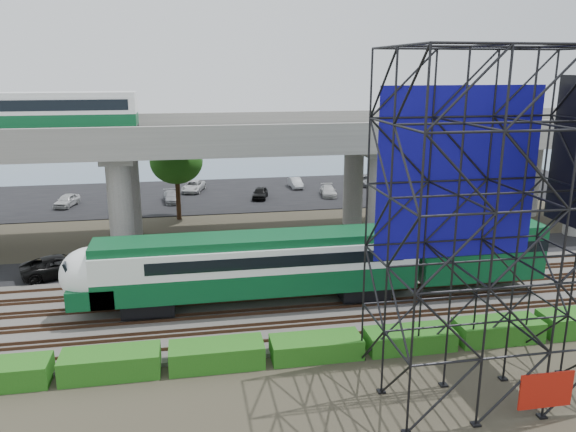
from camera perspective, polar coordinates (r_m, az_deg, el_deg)
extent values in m
plane|color=#474233|center=(32.98, -0.58, -10.64)|extent=(140.00, 140.00, 0.00)
cube|color=slate|center=(34.73, -1.15, -9.09)|extent=(90.00, 12.00, 0.20)
cube|color=black|center=(42.58, -2.98, -4.58)|extent=(90.00, 5.00, 0.08)
cube|color=black|center=(65.09, -5.65, 2.24)|extent=(90.00, 18.00, 0.08)
cube|color=slate|center=(86.65, -6.88, 5.35)|extent=(140.00, 40.00, 0.03)
cube|color=#472D1E|center=(30.45, 0.30, -12.34)|extent=(90.00, 0.08, 0.16)
cube|color=#472D1E|center=(31.72, -0.19, -11.17)|extent=(90.00, 0.08, 0.16)
cube|color=#472D1E|center=(32.22, -0.36, -10.74)|extent=(90.00, 0.08, 0.16)
cube|color=#472D1E|center=(33.50, -0.80, -9.69)|extent=(90.00, 0.08, 0.16)
cube|color=#472D1E|center=(34.00, -0.95, -9.30)|extent=(90.00, 0.08, 0.16)
cube|color=#472D1E|center=(35.31, -1.34, -8.36)|extent=(90.00, 0.08, 0.16)
cube|color=#472D1E|center=(35.82, -1.48, -8.01)|extent=(90.00, 0.08, 0.16)
cube|color=#472D1E|center=(37.13, -1.82, -7.16)|extent=(90.00, 0.08, 0.16)
cube|color=#472D1E|center=(37.65, -1.95, -6.84)|extent=(90.00, 0.08, 0.16)
cube|color=#472D1E|center=(38.97, -2.26, -6.07)|extent=(90.00, 0.08, 0.16)
cube|color=black|center=(34.18, -13.97, -8.67)|extent=(3.00, 2.20, 0.90)
cube|color=black|center=(35.63, 7.54, -7.34)|extent=(3.00, 2.20, 0.90)
cube|color=#0A4924|center=(33.87, -3.00, -6.34)|extent=(19.00, 3.00, 1.40)
cube|color=white|center=(33.37, -3.03, -4.02)|extent=(19.00, 3.00, 1.50)
cube|color=#0A4924|center=(33.06, -3.05, -2.38)|extent=(19.00, 2.60, 0.50)
cube|color=black|center=(33.49, -1.33, -3.84)|extent=(15.00, 3.06, 0.70)
ellipsoid|color=white|center=(33.80, -19.28, -5.61)|extent=(3.60, 3.00, 3.20)
cube|color=#0A4924|center=(34.16, -19.13, -7.27)|extent=(2.60, 3.00, 1.10)
cube|color=black|center=(33.83, -21.20, -4.87)|extent=(0.48, 2.00, 1.09)
cube|color=#0A4924|center=(37.80, 18.56, -3.23)|extent=(8.00, 3.00, 3.40)
cube|color=#9E9B93|center=(45.95, -4.01, 7.84)|extent=(80.00, 12.00, 1.20)
cube|color=#9E9B93|center=(40.15, -3.12, 8.48)|extent=(80.00, 0.50, 1.10)
cube|color=#9E9B93|center=(51.52, -4.76, 9.87)|extent=(80.00, 0.50, 1.10)
cylinder|color=#9E9B93|center=(43.36, -16.62, 0.63)|extent=(1.80, 1.80, 8.00)
cylinder|color=#9E9B93|center=(50.14, -15.81, 2.57)|extent=(1.80, 1.80, 8.00)
cube|color=#9E9B93|center=(46.08, -16.52, 6.15)|extent=(2.40, 9.00, 0.60)
cylinder|color=#9E9B93|center=(45.60, 9.19, 1.75)|extent=(1.80, 1.80, 8.00)
cylinder|color=#9E9B93|center=(52.10, 6.66, 3.48)|extent=(1.80, 1.80, 8.00)
cube|color=#9E9B93|center=(48.19, 7.99, 6.98)|extent=(2.40, 9.00, 0.60)
cylinder|color=#9E9B93|center=(59.81, 23.44, 3.82)|extent=(1.80, 1.80, 8.00)
cube|color=#9E9B93|center=(56.45, 25.76, 6.80)|extent=(2.40, 9.00, 0.60)
cube|color=black|center=(46.59, -22.43, 8.03)|extent=(12.00, 2.50, 0.70)
cube|color=#0A4924|center=(46.51, -22.53, 9.01)|extent=(12.00, 2.50, 0.90)
cube|color=white|center=(46.44, -22.66, 10.36)|extent=(12.00, 2.50, 1.30)
cube|color=black|center=(46.43, -22.67, 10.42)|extent=(11.00, 2.56, 0.80)
cube|color=white|center=(46.40, -22.76, 11.34)|extent=(12.00, 2.40, 0.30)
cube|color=#100C8A|center=(27.91, 16.92, 4.11)|extent=(8.10, 0.08, 8.25)
cube|color=#A6170B|center=(26.49, 24.74, -15.79)|extent=(2.40, 0.08, 1.60)
cube|color=black|center=(28.57, 18.32, -15.68)|extent=(9.36, 6.36, 0.08)
cube|color=#1A5B14|center=(28.78, -17.55, -14.10)|extent=(4.60, 1.80, 1.20)
cube|color=#1A5B14|center=(28.53, -7.25, -13.80)|extent=(4.60, 1.80, 1.15)
cube|color=#1A5B14|center=(29.16, 2.87, -13.15)|extent=(4.60, 1.80, 1.03)
cube|color=#1A5B14|center=(30.58, 12.24, -12.10)|extent=(4.60, 1.80, 1.01)
cube|color=#1A5B14|center=(32.69, 20.53, -10.81)|extent=(4.60, 1.80, 1.12)
cylinder|color=#382314|center=(47.44, 13.67, 0.04)|extent=(0.44, 0.44, 4.80)
ellipsoid|color=#1A5B14|center=(46.74, 13.91, 3.83)|extent=(4.94, 4.94, 4.18)
cylinder|color=#382314|center=(54.64, -11.11, 2.12)|extent=(0.44, 0.44, 4.80)
ellipsoid|color=#1A5B14|center=(54.04, -11.28, 5.43)|extent=(4.94, 4.94, 4.18)
imported|color=black|center=(42.35, -22.07, -4.69)|extent=(5.81, 4.16, 1.47)
imported|color=silver|center=(63.09, -21.55, 1.49)|extent=(2.46, 4.07, 1.30)
imported|color=#AFB3B7|center=(67.11, -16.19, 2.62)|extent=(1.80, 3.54, 1.11)
imported|color=gray|center=(61.87, -11.74, 1.92)|extent=(2.15, 4.20, 1.17)
imported|color=silver|center=(66.72, -9.59, 2.99)|extent=(3.16, 4.88, 1.25)
imported|color=black|center=(62.32, -2.85, 2.35)|extent=(2.38, 3.95, 1.26)
imported|color=#929498|center=(67.94, 0.78, 3.39)|extent=(1.38, 3.63, 1.18)
imported|color=#BBBBBB|center=(63.78, 4.12, 2.57)|extent=(2.10, 4.11, 1.14)
imported|color=gray|center=(70.11, 7.81, 3.61)|extent=(2.86, 4.62, 1.19)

